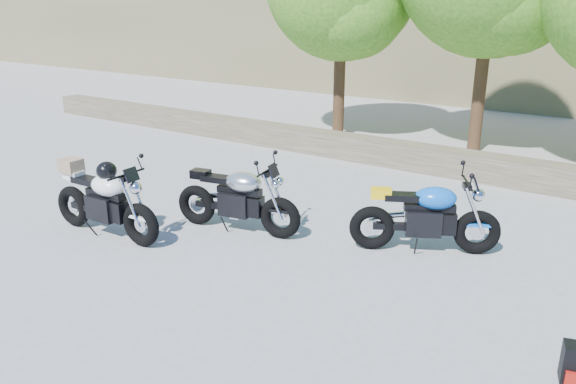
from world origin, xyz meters
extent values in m
plane|color=gray|center=(0.00, 0.00, 0.00)|extent=(90.00, 90.00, 0.00)
cube|color=brown|center=(0.00, 5.50, 0.25)|extent=(22.00, 0.55, 0.50)
cylinder|color=#382314|center=(-2.50, 7.20, 1.51)|extent=(0.28, 0.28, 3.02)
sphere|color=#307219|center=(-2.00, 6.90, 3.13)|extent=(2.38, 2.38, 2.38)
cylinder|color=#382314|center=(0.80, 7.60, 1.68)|extent=(0.28, 0.28, 3.36)
torus|color=black|center=(0.02, 1.07, 0.31)|extent=(0.63, 0.27, 0.62)
torus|color=black|center=(-1.34, 0.80, 0.31)|extent=(0.63, 0.27, 0.62)
cylinder|color=silver|center=(0.02, 1.07, 0.31)|extent=(0.22, 0.08, 0.21)
cylinder|color=silver|center=(-1.34, 0.80, 0.31)|extent=(0.22, 0.08, 0.21)
cube|color=black|center=(-0.68, 0.93, 0.42)|extent=(0.51, 0.37, 0.35)
cube|color=black|center=(-0.61, 0.95, 0.63)|extent=(0.69, 0.28, 0.10)
ellipsoid|color=silver|center=(-0.55, 0.96, 0.77)|extent=(0.61, 0.47, 0.29)
cube|color=black|center=(-0.96, 0.88, 0.77)|extent=(0.51, 0.30, 0.09)
cube|color=black|center=(-1.24, 0.82, 0.81)|extent=(0.30, 0.24, 0.13)
cylinder|color=black|center=(-0.17, 1.03, 0.99)|extent=(0.15, 0.63, 0.03)
sphere|color=silver|center=(-0.02, 1.06, 0.83)|extent=(0.17, 0.17, 0.17)
torus|color=black|center=(-1.41, -0.24, 0.31)|extent=(0.63, 0.18, 0.63)
torus|color=black|center=(-2.81, -0.29, 0.31)|extent=(0.63, 0.18, 0.63)
cylinder|color=silver|center=(-1.41, -0.24, 0.31)|extent=(0.22, 0.05, 0.21)
cylinder|color=silver|center=(-2.81, -0.29, 0.31)|extent=(0.22, 0.05, 0.21)
cube|color=black|center=(-2.13, -0.27, 0.43)|extent=(0.48, 0.31, 0.35)
cube|color=black|center=(-2.06, -0.26, 0.64)|extent=(0.69, 0.18, 0.10)
ellipsoid|color=white|center=(-1.99, -0.26, 0.78)|extent=(0.58, 0.40, 0.30)
cube|color=black|center=(-2.42, -0.28, 0.78)|extent=(0.50, 0.24, 0.09)
cube|color=white|center=(-2.71, -0.29, 0.82)|extent=(0.28, 0.21, 0.13)
cylinder|color=black|center=(-1.60, -0.24, 1.01)|extent=(0.06, 0.65, 0.03)
sphere|color=silver|center=(-1.45, -0.24, 0.84)|extent=(0.18, 0.18, 0.18)
ellipsoid|color=black|center=(-1.99, -0.26, 1.00)|extent=(0.29, 0.30, 0.26)
cube|color=#906F53|center=(-2.75, -0.29, 0.96)|extent=(0.30, 0.27, 0.20)
torus|color=black|center=(2.49, 2.11, 0.31)|extent=(0.62, 0.42, 0.62)
torus|color=black|center=(1.26, 1.47, 0.31)|extent=(0.62, 0.42, 0.62)
cylinder|color=silver|center=(2.49, 2.11, 0.31)|extent=(0.21, 0.13, 0.21)
cylinder|color=silver|center=(1.26, 1.47, 0.31)|extent=(0.21, 0.13, 0.21)
cube|color=black|center=(1.86, 1.78, 0.42)|extent=(0.54, 0.47, 0.35)
cube|color=black|center=(1.92, 1.81, 0.64)|extent=(0.67, 0.45, 0.10)
ellipsoid|color=blue|center=(1.98, 1.84, 0.77)|extent=(0.66, 0.59, 0.29)
cube|color=black|center=(1.60, 1.65, 0.77)|extent=(0.53, 0.41, 0.09)
cube|color=yellow|center=(1.35, 1.51, 0.81)|extent=(0.33, 0.30, 0.13)
cylinder|color=black|center=(2.32, 2.02, 0.99)|extent=(0.32, 0.58, 0.03)
sphere|color=silver|center=(2.46, 2.10, 0.83)|extent=(0.17, 0.17, 0.17)
camera|label=1|loc=(4.30, -5.01, 3.21)|focal=35.00mm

